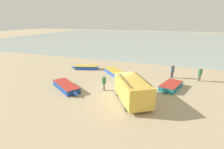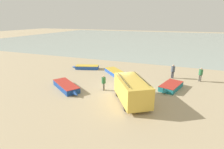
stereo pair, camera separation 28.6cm
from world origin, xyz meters
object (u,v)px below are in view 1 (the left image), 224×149
(fishing_rowboat_2, at_px, (86,67))
(fisherman_2, at_px, (126,77))
(fishing_rowboat_1, at_px, (171,86))
(fisherman_1, at_px, (104,81))
(fisherman_3, at_px, (200,73))
(fishing_rowboat_0, at_px, (115,73))
(parked_van, at_px, (133,90))
(fisherman_0, at_px, (172,70))
(fishing_rowboat_3, at_px, (67,87))

(fishing_rowboat_2, distance_m, fisherman_2, 8.81)
(fishing_rowboat_1, relative_size, fisherman_1, 2.48)
(fishing_rowboat_1, relative_size, fisherman_3, 2.39)
(fishing_rowboat_0, bearing_deg, fishing_rowboat_1, -156.36)
(parked_van, distance_m, fisherman_0, 9.01)
(fisherman_2, bearing_deg, fisherman_3, 130.36)
(fishing_rowboat_2, bearing_deg, fisherman_0, 163.93)
(fishing_rowboat_3, height_order, fisherman_3, fisherman_3)
(fishing_rowboat_2, height_order, fisherman_3, fisherman_3)
(fishing_rowboat_1, xyz_separation_m, fisherman_1, (-6.60, -2.89, 0.70))
(fisherman_0, height_order, fisherman_3, fisherman_0)
(fisherman_0, bearing_deg, fisherman_2, 162.12)
(fishing_rowboat_2, bearing_deg, fishing_rowboat_3, 87.29)
(fishing_rowboat_1, height_order, fisherman_2, fisherman_2)
(parked_van, xyz_separation_m, fishing_rowboat_3, (-7.28, 0.38, -0.87))
(fishing_rowboat_0, distance_m, fishing_rowboat_3, 7.54)
(fishing_rowboat_0, bearing_deg, fishing_rowboat_3, 110.00)
(fishing_rowboat_0, relative_size, fisherman_0, 2.63)
(fisherman_3, bearing_deg, fisherman_1, -28.01)
(fisherman_2, bearing_deg, fisherman_0, 144.89)
(fishing_rowboat_2, relative_size, fishing_rowboat_3, 0.88)
(fisherman_0, xyz_separation_m, fisherman_2, (-4.76, -4.57, -0.09))
(fishing_rowboat_1, xyz_separation_m, fishing_rowboat_2, (-12.42, 3.76, -0.02))
(fishing_rowboat_0, xyz_separation_m, fisherman_1, (0.72, -5.65, 0.72))
(fisherman_0, relative_size, fisherman_2, 1.10)
(parked_van, height_order, fisherman_2, parked_van)
(fishing_rowboat_3, bearing_deg, fishing_rowboat_2, 137.44)
(fishing_rowboat_3, relative_size, fisherman_1, 2.90)
(fishing_rowboat_1, relative_size, fisherman_2, 2.53)
(parked_van, height_order, fisherman_1, parked_van)
(fishing_rowboat_1, distance_m, fisherman_1, 7.24)
(parked_van, bearing_deg, fisherman_1, 32.45)
(fisherman_0, bearing_deg, fishing_rowboat_2, 119.21)
(fisherman_0, bearing_deg, fishing_rowboat_3, 156.19)
(fishing_rowboat_3, xyz_separation_m, fisherman_1, (3.82, 1.22, 0.67))
(fishing_rowboat_1, bearing_deg, fisherman_2, -65.44)
(fishing_rowboat_1, height_order, fishing_rowboat_3, fishing_rowboat_3)
(fisherman_1, bearing_deg, fisherman_3, 21.20)
(fisherman_3, bearing_deg, parked_van, -9.64)
(fishing_rowboat_2, bearing_deg, fishing_rowboat_1, 146.18)
(fishing_rowboat_3, xyz_separation_m, fisherman_0, (10.38, 8.08, 0.75))
(fisherman_1, height_order, fisherman_2, fisherman_1)
(fisherman_3, bearing_deg, fishing_rowboat_0, -56.79)
(fishing_rowboat_3, xyz_separation_m, fisherman_2, (5.61, 3.50, 0.66))
(fishing_rowboat_0, bearing_deg, fisherman_0, -126.33)
(fishing_rowboat_2, relative_size, fisherman_3, 2.47)
(fisherman_1, xyz_separation_m, fisherman_2, (1.79, 2.28, -0.02))
(fisherman_1, bearing_deg, fishing_rowboat_0, 83.73)
(fisherman_0, bearing_deg, fisherman_1, 164.55)
(fishing_rowboat_2, xyz_separation_m, fisherman_0, (12.38, 0.20, 0.79))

